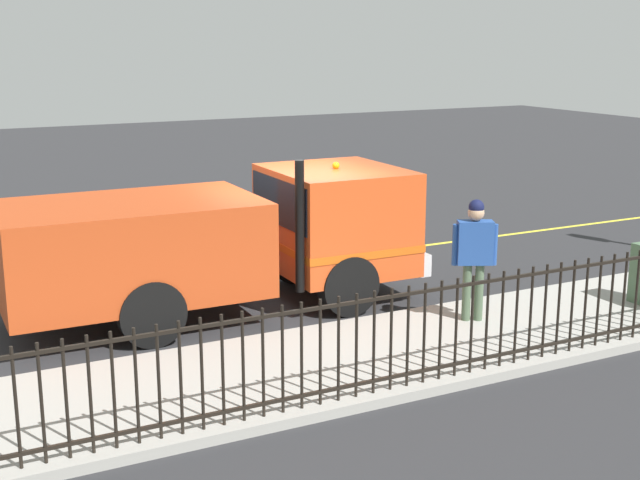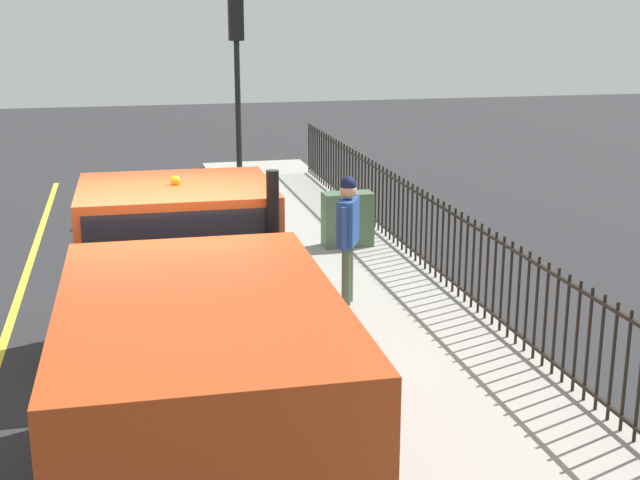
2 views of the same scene
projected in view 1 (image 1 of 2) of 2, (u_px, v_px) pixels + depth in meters
ground_plane at (293, 298)px, 14.27m from camera, size 60.94×60.94×0.00m
sidewalk_slab at (389, 353)px, 11.63m from camera, size 2.72×27.70×0.12m
lane_marking at (245, 269)px, 16.08m from camera, size 0.12×24.93×0.01m
work_truck at (236, 233)px, 13.42m from camera, size 2.41×6.55×2.49m
worker_standing at (475, 247)px, 12.54m from camera, size 0.44×0.61×1.83m
iron_fence at (440, 330)px, 10.45m from camera, size 0.04×23.58×1.27m
traffic_cone at (93, 274)px, 14.45m from camera, size 0.48×0.48×0.69m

